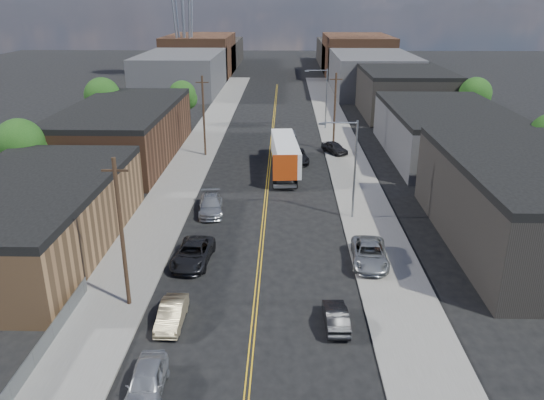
{
  "coord_description": "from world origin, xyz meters",
  "views": [
    {
      "loc": [
        1.79,
        -19.54,
        18.69
      ],
      "look_at": [
        0.77,
        22.9,
        2.5
      ],
      "focal_mm": 35.0,
      "sensor_mm": 36.0,
      "label": 1
    }
  ],
  "objects_px": {
    "car_right_lot_a": "(370,254)",
    "car_left_d": "(211,205)",
    "car_left_a": "(146,382)",
    "car_left_c": "(193,254)",
    "semi_truck": "(285,151)",
    "car_left_b": "(172,314)",
    "car_ahead_truck": "(296,156)",
    "car_right_lot_c": "(335,148)",
    "car_right_oncoming": "(336,317)"
  },
  "relations": [
    {
      "from": "car_left_c",
      "to": "car_ahead_truck",
      "type": "xyz_separation_m",
      "value": [
        8.27,
        26.49,
        -0.0
      ]
    },
    {
      "from": "car_left_a",
      "to": "car_ahead_truck",
      "type": "xyz_separation_m",
      "value": [
        8.27,
        40.72,
        0.01
      ]
    },
    {
      "from": "car_left_a",
      "to": "car_right_lot_c",
      "type": "bearing_deg",
      "value": 70.61
    },
    {
      "from": "car_left_b",
      "to": "car_ahead_truck",
      "type": "distance_m",
      "value": 35.47
    },
    {
      "from": "car_left_c",
      "to": "car_left_d",
      "type": "relative_size",
      "value": 1.04
    },
    {
      "from": "car_right_oncoming",
      "to": "car_right_lot_a",
      "type": "xyz_separation_m",
      "value": [
        3.2,
        8.0,
        0.28
      ]
    },
    {
      "from": "car_left_b",
      "to": "car_left_c",
      "type": "distance_m",
      "value": 8.0
    },
    {
      "from": "car_left_d",
      "to": "car_right_oncoming",
      "type": "bearing_deg",
      "value": -67.79
    },
    {
      "from": "semi_truck",
      "to": "car_right_oncoming",
      "type": "distance_m",
      "value": 31.6
    },
    {
      "from": "car_left_d",
      "to": "car_ahead_truck",
      "type": "xyz_separation_m",
      "value": [
        8.27,
        16.49,
        -0.01
      ]
    },
    {
      "from": "semi_truck",
      "to": "car_left_a",
      "type": "bearing_deg",
      "value": -104.87
    },
    {
      "from": "car_right_oncoming",
      "to": "car_ahead_truck",
      "type": "height_order",
      "value": "car_ahead_truck"
    },
    {
      "from": "car_right_lot_c",
      "to": "car_ahead_truck",
      "type": "relative_size",
      "value": 0.77
    },
    {
      "from": "car_left_a",
      "to": "car_ahead_truck",
      "type": "bearing_deg",
      "value": 75.69
    },
    {
      "from": "car_left_c",
      "to": "car_right_lot_c",
      "type": "xyz_separation_m",
      "value": [
        13.2,
        30.16,
        0.11
      ]
    },
    {
      "from": "car_left_a",
      "to": "car_right_lot_a",
      "type": "distance_m",
      "value": 19.41
    },
    {
      "from": "car_left_a",
      "to": "car_left_b",
      "type": "height_order",
      "value": "car_left_a"
    },
    {
      "from": "car_right_lot_c",
      "to": "semi_truck",
      "type": "bearing_deg",
      "value": -162.65
    },
    {
      "from": "car_left_c",
      "to": "car_left_b",
      "type": "bearing_deg",
      "value": -86.39
    },
    {
      "from": "car_left_b",
      "to": "car_left_c",
      "type": "height_order",
      "value": "car_left_c"
    },
    {
      "from": "car_ahead_truck",
      "to": "car_left_d",
      "type": "bearing_deg",
      "value": -123.6
    },
    {
      "from": "car_left_d",
      "to": "car_right_lot_a",
      "type": "relative_size",
      "value": 0.96
    },
    {
      "from": "car_left_d",
      "to": "car_left_c",
      "type": "bearing_deg",
      "value": -96.85
    },
    {
      "from": "car_left_a",
      "to": "car_left_c",
      "type": "height_order",
      "value": "car_left_c"
    },
    {
      "from": "semi_truck",
      "to": "car_right_lot_c",
      "type": "height_order",
      "value": "semi_truck"
    },
    {
      "from": "car_left_a",
      "to": "car_right_lot_a",
      "type": "height_order",
      "value": "car_right_lot_a"
    },
    {
      "from": "semi_truck",
      "to": "car_right_lot_a",
      "type": "xyz_separation_m",
      "value": [
        6.31,
        -23.41,
        -1.29
      ]
    },
    {
      "from": "car_ahead_truck",
      "to": "car_left_c",
      "type": "bearing_deg",
      "value": -114.3
    },
    {
      "from": "car_left_c",
      "to": "car_ahead_truck",
      "type": "bearing_deg",
      "value": 76.26
    },
    {
      "from": "car_right_oncoming",
      "to": "car_right_lot_c",
      "type": "relative_size",
      "value": 0.91
    },
    {
      "from": "semi_truck",
      "to": "car_left_b",
      "type": "bearing_deg",
      "value": -106.87
    },
    {
      "from": "car_left_d",
      "to": "car_ahead_truck",
      "type": "relative_size",
      "value": 0.97
    },
    {
      "from": "semi_truck",
      "to": "car_right_lot_c",
      "type": "xyz_separation_m",
      "value": [
        6.31,
        6.76,
        -1.33
      ]
    },
    {
      "from": "car_right_oncoming",
      "to": "car_ahead_truck",
      "type": "xyz_separation_m",
      "value": [
        -1.73,
        34.49,
        0.12
      ]
    },
    {
      "from": "car_left_c",
      "to": "semi_truck",
      "type": "bearing_deg",
      "value": 77.2
    },
    {
      "from": "car_left_b",
      "to": "car_right_oncoming",
      "type": "height_order",
      "value": "car_left_b"
    },
    {
      "from": "car_right_lot_a",
      "to": "car_ahead_truck",
      "type": "bearing_deg",
      "value": 104.47
    },
    {
      "from": "semi_truck",
      "to": "car_left_a",
      "type": "relative_size",
      "value": 3.36
    },
    {
      "from": "car_left_d",
      "to": "car_ahead_truck",
      "type": "distance_m",
      "value": 18.45
    },
    {
      "from": "car_left_d",
      "to": "car_right_lot_c",
      "type": "bearing_deg",
      "value": 49.94
    },
    {
      "from": "semi_truck",
      "to": "car_left_d",
      "type": "relative_size",
      "value": 2.81
    },
    {
      "from": "car_right_oncoming",
      "to": "car_right_lot_a",
      "type": "distance_m",
      "value": 8.62
    },
    {
      "from": "car_right_lot_c",
      "to": "car_left_a",
      "type": "bearing_deg",
      "value": -136.17
    },
    {
      "from": "car_left_a",
      "to": "car_ahead_truck",
      "type": "relative_size",
      "value": 0.81
    },
    {
      "from": "car_left_a",
      "to": "car_right_oncoming",
      "type": "distance_m",
      "value": 11.78
    },
    {
      "from": "semi_truck",
      "to": "car_left_d",
      "type": "distance_m",
      "value": 15.14
    },
    {
      "from": "car_left_a",
      "to": "car_left_d",
      "type": "height_order",
      "value": "car_left_d"
    },
    {
      "from": "car_right_lot_a",
      "to": "car_left_d",
      "type": "bearing_deg",
      "value": 146.78
    },
    {
      "from": "car_left_b",
      "to": "car_right_lot_c",
      "type": "distance_m",
      "value": 40.38
    },
    {
      "from": "car_left_b",
      "to": "car_right_lot_a",
      "type": "relative_size",
      "value": 0.74
    }
  ]
}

